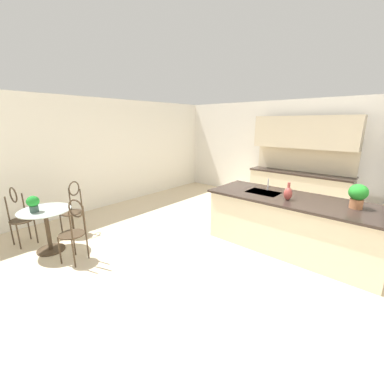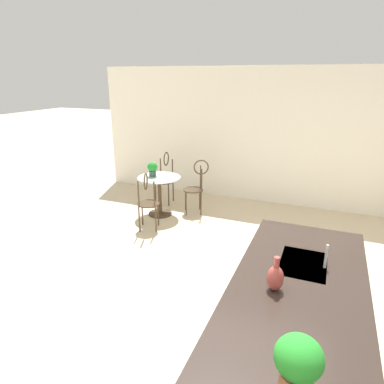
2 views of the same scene
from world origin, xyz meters
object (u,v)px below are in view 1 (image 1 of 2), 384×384
object	(u,v)px
bistro_table	(47,226)
potted_plant_counter_far	(358,195)
chair_toward_desk	(19,214)
vase_on_counter	(288,193)
chair_near_window	(73,206)
potted_plant_on_table	(33,203)
chair_by_island	(74,228)

from	to	relation	value
bistro_table	potted_plant_counter_far	bearing A→B (deg)	36.02
chair_toward_desk	vase_on_counter	size ratio (longest dim) A/B	3.62
chair_near_window	potted_plant_counter_far	distance (m)	4.84
potted_plant_on_table	vase_on_counter	world-z (taller)	vase_on_counter
chair_by_island	potted_plant_counter_far	size ratio (longest dim) A/B	2.91
chair_by_island	potted_plant_counter_far	distance (m)	4.22
potted_plant_counter_far	chair_toward_desk	bearing A→B (deg)	-146.24
chair_near_window	chair_toward_desk	bearing A→B (deg)	-110.76
chair_by_island	potted_plant_on_table	world-z (taller)	chair_by_island
chair_near_window	potted_plant_counter_far	xyz separation A→B (m)	(4.25, 2.24, 0.55)
vase_on_counter	chair_by_island	bearing A→B (deg)	-133.29
chair_toward_desk	potted_plant_counter_far	world-z (taller)	potted_plant_counter_far
bistro_table	vase_on_counter	xyz separation A→B (m)	(3.00, 2.58, 0.58)
chair_by_island	potted_plant_on_table	size ratio (longest dim) A/B	3.94
chair_near_window	vase_on_counter	xyz separation A→B (m)	(3.35, 1.99, 0.46)
bistro_table	chair_by_island	world-z (taller)	chair_by_island
potted_plant_on_table	vase_on_counter	distance (m)	4.06
chair_by_island	chair_toward_desk	size ratio (longest dim) A/B	1.00
chair_near_window	chair_by_island	distance (m)	1.15
bistro_table	chair_near_window	bearing A→B (deg)	120.47
chair_by_island	vase_on_counter	xyz separation A→B (m)	(2.30, 2.44, 0.46)
chair_by_island	potted_plant_counter_far	xyz separation A→B (m)	(3.20, 2.69, 0.55)
bistro_table	vase_on_counter	world-z (taller)	vase_on_counter
chair_near_window	potted_plant_counter_far	bearing A→B (deg)	27.78
vase_on_counter	chair_near_window	bearing A→B (deg)	-149.36
potted_plant_on_table	potted_plant_counter_far	distance (m)	4.92
potted_plant_counter_far	vase_on_counter	distance (m)	0.94
chair_by_island	chair_toward_desk	distance (m)	1.40
bistro_table	chair_toward_desk	xyz separation A→B (m)	(-0.66, -0.21, 0.13)
chair_toward_desk	chair_near_window	bearing A→B (deg)	69.24
chair_toward_desk	vase_on_counter	bearing A→B (deg)	37.36
potted_plant_counter_far	vase_on_counter	xyz separation A→B (m)	(-0.90, -0.25, -0.09)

